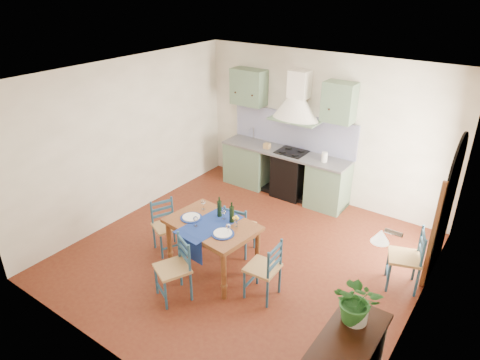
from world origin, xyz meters
name	(u,v)px	position (x,y,z in m)	size (l,w,h in m)	color
floor	(246,255)	(0.00, 0.00, 0.00)	(5.00, 5.00, 0.00)	#4F1A11
back_wall	(294,144)	(-0.47, 2.29, 1.05)	(5.00, 0.96, 2.80)	white
right_wall	(432,224)	(2.50, 0.28, 1.34)	(0.26, 5.00, 2.80)	white
left_wall	(129,140)	(-2.50, 0.00, 1.40)	(0.04, 5.00, 2.80)	white
ceiling	(247,77)	(0.00, 0.00, 2.80)	(5.00, 5.00, 0.01)	silver
dining_table	(212,229)	(-0.19, -0.58, 0.72)	(1.36, 1.05, 1.13)	brown
chair_near	(175,268)	(-0.24, -1.33, 0.47)	(0.56, 0.56, 0.90)	navy
chair_far	(239,228)	(-0.14, 0.01, 0.45)	(0.48, 0.48, 0.87)	navy
chair_left	(166,226)	(-1.12, -0.59, 0.44)	(0.53, 0.53, 0.85)	navy
chair_right	(265,269)	(0.74, -0.63, 0.46)	(0.44, 0.44, 0.88)	navy
chair_spare	(407,258)	(2.23, 0.68, 0.48)	(0.55, 0.55, 0.92)	navy
potted_plant	(357,301)	(2.22, -1.34, 1.19)	(0.45, 0.39, 0.50)	#2B6E2B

